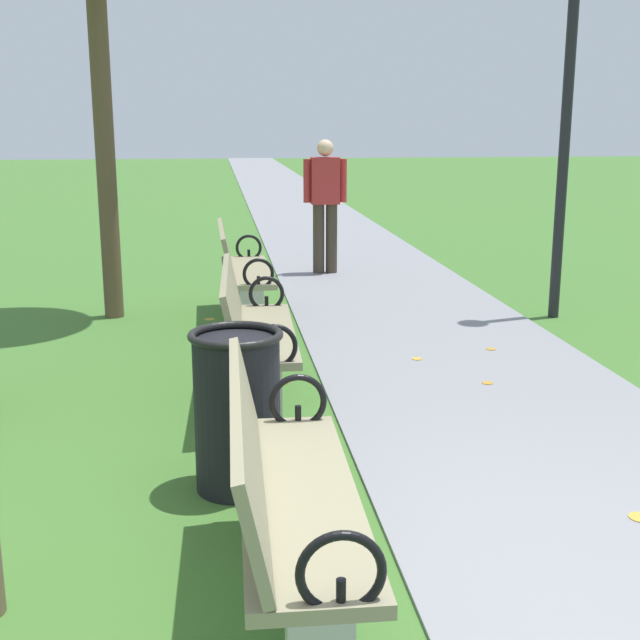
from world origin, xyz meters
TOP-DOWN VIEW (x-y plane):
  - ground_plane at (0.00, 0.00)m, footprint 80.00×80.00m
  - paved_walkway at (1.10, 18.00)m, footprint 2.21×44.00m
  - park_bench_1 at (-0.50, 0.11)m, footprint 0.50×1.61m
  - park_bench_2 at (-0.50, 2.62)m, footprint 0.52×1.61m
  - park_bench_3 at (-0.50, 4.98)m, footprint 0.49×1.61m
  - pedestrian_walking at (0.61, 7.36)m, footprint 0.53×0.23m
  - trash_bin at (-0.65, 1.26)m, footprint 0.48×0.48m
  - lamp_post at (2.51, 4.78)m, footprint 0.28×0.28m
  - scattered_leaves at (0.65, 2.36)m, footprint 2.62×9.41m

SIDE VIEW (x-z plane):
  - ground_plane at x=0.00m, z-range 0.00..0.00m
  - paved_walkway at x=1.10m, z-range 0.00..0.02m
  - scattered_leaves at x=0.65m, z-range 0.00..0.03m
  - trash_bin at x=-0.65m, z-range 0.00..0.84m
  - park_bench_1 at x=-0.50m, z-range 0.04..0.93m
  - park_bench_2 at x=-0.50m, z-range 0.04..0.93m
  - park_bench_3 at x=-0.50m, z-range 0.04..0.93m
  - pedestrian_walking at x=0.61m, z-range 0.12..1.74m
  - lamp_post at x=2.51m, z-range 0.57..4.05m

